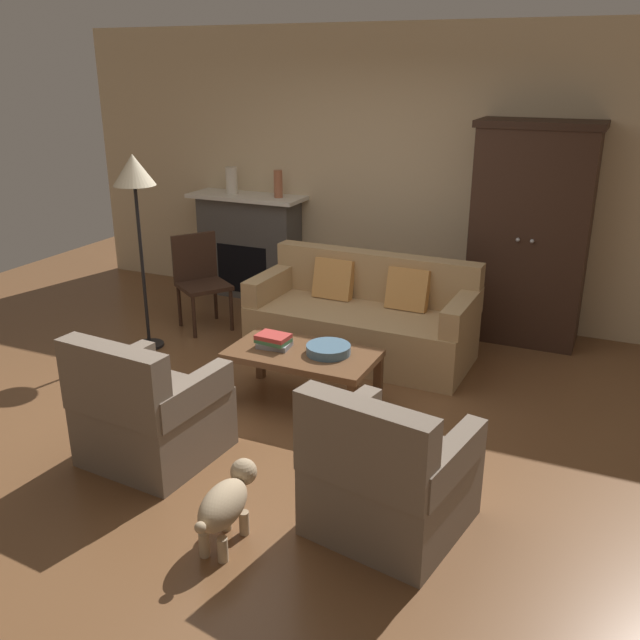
{
  "coord_description": "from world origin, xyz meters",
  "views": [
    {
      "loc": [
        2.21,
        -4.09,
        2.43
      ],
      "look_at": [
        0.11,
        0.52,
        0.55
      ],
      "focal_mm": 38.9,
      "sensor_mm": 36.0,
      "label": 1
    }
  ],
  "objects_px": {
    "armoire": "(530,234)",
    "mantel_vase_terracotta": "(278,184)",
    "book_stack": "(274,341)",
    "coffee_table": "(303,358)",
    "dog": "(226,502)",
    "mantel_vase_cream": "(232,180)",
    "armchair_near_right": "(387,479)",
    "fireplace": "(249,245)",
    "armchair_near_left": "(149,415)",
    "couch": "(363,320)",
    "side_chair_wooden": "(200,275)",
    "floor_lamp": "(135,182)",
    "fruit_bowl": "(328,349)"
  },
  "relations": [
    {
      "from": "armchair_near_left",
      "to": "armchair_near_right",
      "type": "height_order",
      "value": "same"
    },
    {
      "from": "mantel_vase_terracotta",
      "to": "dog",
      "type": "relative_size",
      "value": 0.49
    },
    {
      "from": "floor_lamp",
      "to": "mantel_vase_terracotta",
      "type": "bearing_deg",
      "value": 74.19
    },
    {
      "from": "coffee_table",
      "to": "dog",
      "type": "relative_size",
      "value": 1.92
    },
    {
      "from": "fruit_bowl",
      "to": "side_chair_wooden",
      "type": "xyz_separation_m",
      "value": [
        -1.82,
        1.04,
        0.06
      ]
    },
    {
      "from": "couch",
      "to": "mantel_vase_terracotta",
      "type": "distance_m",
      "value": 1.96
    },
    {
      "from": "fireplace",
      "to": "mantel_vase_cream",
      "type": "bearing_deg",
      "value": -174.31
    },
    {
      "from": "mantel_vase_terracotta",
      "to": "armchair_near_left",
      "type": "bearing_deg",
      "value": -77.09
    },
    {
      "from": "couch",
      "to": "fruit_bowl",
      "type": "bearing_deg",
      "value": -83.36
    },
    {
      "from": "coffee_table",
      "to": "book_stack",
      "type": "xyz_separation_m",
      "value": [
        -0.24,
        -0.01,
        0.11
      ]
    },
    {
      "from": "couch",
      "to": "fireplace",
      "type": "bearing_deg",
      "value": 148.73
    },
    {
      "from": "book_stack",
      "to": "floor_lamp",
      "type": "distance_m",
      "value": 1.9
    },
    {
      "from": "mantel_vase_cream",
      "to": "couch",
      "type": "bearing_deg",
      "value": -28.43
    },
    {
      "from": "fruit_bowl",
      "to": "armoire",
      "type": "bearing_deg",
      "value": 61.58
    },
    {
      "from": "fruit_bowl",
      "to": "armchair_near_right",
      "type": "distance_m",
      "value": 1.53
    },
    {
      "from": "armoire",
      "to": "armchair_near_left",
      "type": "relative_size",
      "value": 2.25
    },
    {
      "from": "mantel_vase_cream",
      "to": "armchair_near_right",
      "type": "height_order",
      "value": "mantel_vase_cream"
    },
    {
      "from": "coffee_table",
      "to": "mantel_vase_terracotta",
      "type": "height_order",
      "value": "mantel_vase_terracotta"
    },
    {
      "from": "armchair_near_right",
      "to": "side_chair_wooden",
      "type": "xyz_separation_m",
      "value": [
        -2.71,
        2.27,
        0.2
      ]
    },
    {
      "from": "mantel_vase_terracotta",
      "to": "mantel_vase_cream",
      "type": "bearing_deg",
      "value": 180.0
    },
    {
      "from": "armchair_near_right",
      "to": "side_chair_wooden",
      "type": "relative_size",
      "value": 0.99
    },
    {
      "from": "armoire",
      "to": "mantel_vase_cream",
      "type": "height_order",
      "value": "armoire"
    },
    {
      "from": "mantel_vase_terracotta",
      "to": "side_chair_wooden",
      "type": "bearing_deg",
      "value": -107.94
    },
    {
      "from": "armoire",
      "to": "mantel_vase_terracotta",
      "type": "xyz_separation_m",
      "value": [
        -2.57,
        0.06,
        0.27
      ]
    },
    {
      "from": "book_stack",
      "to": "dog",
      "type": "xyz_separation_m",
      "value": [
        0.58,
        -1.63,
        -0.23
      ]
    },
    {
      "from": "fireplace",
      "to": "book_stack",
      "type": "height_order",
      "value": "fireplace"
    },
    {
      "from": "couch",
      "to": "coffee_table",
      "type": "height_order",
      "value": "couch"
    },
    {
      "from": "fireplace",
      "to": "coffee_table",
      "type": "xyz_separation_m",
      "value": [
        1.67,
        -2.13,
        -0.2
      ]
    },
    {
      "from": "book_stack",
      "to": "mantel_vase_terracotta",
      "type": "relative_size",
      "value": 0.93
    },
    {
      "from": "floor_lamp",
      "to": "mantel_vase_cream",
      "type": "bearing_deg",
      "value": 92.86
    },
    {
      "from": "mantel_vase_terracotta",
      "to": "armchair_near_right",
      "type": "xyz_separation_m",
      "value": [
        2.38,
        -3.29,
        -0.95
      ]
    },
    {
      "from": "fireplace",
      "to": "mantel_vase_terracotta",
      "type": "height_order",
      "value": "mantel_vase_terracotta"
    },
    {
      "from": "book_stack",
      "to": "mantel_vase_terracotta",
      "type": "distance_m",
      "value": 2.5
    },
    {
      "from": "book_stack",
      "to": "mantel_vase_cream",
      "type": "height_order",
      "value": "mantel_vase_cream"
    },
    {
      "from": "book_stack",
      "to": "side_chair_wooden",
      "type": "relative_size",
      "value": 0.29
    },
    {
      "from": "mantel_vase_terracotta",
      "to": "armchair_near_right",
      "type": "bearing_deg",
      "value": -54.16
    },
    {
      "from": "couch",
      "to": "coffee_table",
      "type": "bearing_deg",
      "value": -93.85
    },
    {
      "from": "mantel_vase_cream",
      "to": "armchair_near_right",
      "type": "distance_m",
      "value": 4.51
    },
    {
      "from": "armoire",
      "to": "armchair_near_left",
      "type": "distance_m",
      "value": 3.72
    },
    {
      "from": "mantel_vase_cream",
      "to": "dog",
      "type": "bearing_deg",
      "value": -59.63
    },
    {
      "from": "armoire",
      "to": "armchair_near_right",
      "type": "relative_size",
      "value": 2.23
    },
    {
      "from": "couch",
      "to": "armchair_near_left",
      "type": "xyz_separation_m",
      "value": [
        -0.63,
        -2.19,
        -0.0
      ]
    },
    {
      "from": "fruit_bowl",
      "to": "mantel_vase_cream",
      "type": "height_order",
      "value": "mantel_vase_cream"
    },
    {
      "from": "fireplace",
      "to": "dog",
      "type": "bearing_deg",
      "value": -61.83
    },
    {
      "from": "fireplace",
      "to": "mantel_vase_cream",
      "type": "xyz_separation_m",
      "value": [
        -0.18,
        -0.02,
        0.69
      ]
    },
    {
      "from": "coffee_table",
      "to": "armchair_near_right",
      "type": "distance_m",
      "value": 1.61
    },
    {
      "from": "couch",
      "to": "armchair_near_right",
      "type": "distance_m",
      "value": 2.47
    },
    {
      "from": "armoire",
      "to": "floor_lamp",
      "type": "distance_m",
      "value": 3.49
    },
    {
      "from": "fireplace",
      "to": "armchair_near_left",
      "type": "distance_m",
      "value": 3.45
    },
    {
      "from": "couch",
      "to": "side_chair_wooden",
      "type": "relative_size",
      "value": 2.15
    }
  ]
}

